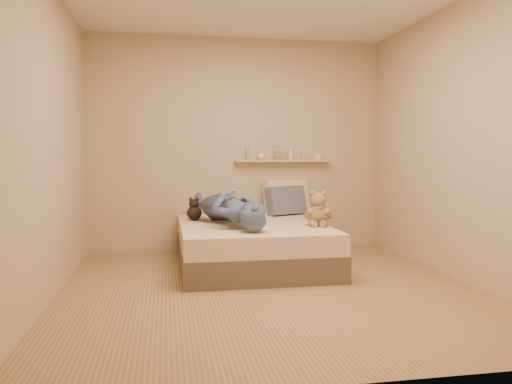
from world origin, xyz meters
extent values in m
plane|color=#A07F53|center=(0.00, 0.00, 0.00)|extent=(3.80, 3.80, 0.00)
plane|color=tan|center=(0.00, 1.90, 1.30)|extent=(3.60, 0.00, 3.60)
plane|color=tan|center=(0.00, -1.90, 1.30)|extent=(3.60, 0.00, 3.60)
plane|color=tan|center=(-1.80, 0.00, 1.30)|extent=(0.00, 3.80, 3.80)
plane|color=tan|center=(1.80, 0.00, 1.30)|extent=(0.00, 3.80, 3.80)
cube|color=brown|center=(0.00, 0.93, 0.12)|extent=(1.50, 1.90, 0.25)
cube|color=beige|center=(0.00, 0.93, 0.35)|extent=(1.48, 1.88, 0.20)
cube|color=silver|center=(-0.03, 0.35, 0.59)|extent=(0.17, 0.11, 0.05)
cube|color=black|center=(-0.04, 0.35, 0.60)|extent=(0.09, 0.06, 0.03)
sphere|color=#8F694E|center=(0.64, 0.64, 0.56)|extent=(0.22, 0.22, 0.22)
sphere|color=#A37759|center=(0.64, 0.63, 0.71)|extent=(0.16, 0.16, 0.16)
sphere|color=#8B644C|center=(0.58, 0.64, 0.78)|extent=(0.06, 0.06, 0.06)
sphere|color=#987853|center=(0.69, 0.61, 0.78)|extent=(0.06, 0.06, 0.06)
sphere|color=#826047|center=(0.62, 0.56, 0.69)|extent=(0.07, 0.07, 0.07)
cylinder|color=#9D6D54|center=(0.54, 0.64, 0.57)|extent=(0.07, 0.15, 0.12)
cylinder|color=#91784D|center=(0.73, 0.59, 0.57)|extent=(0.13, 0.15, 0.12)
cylinder|color=#AA745B|center=(0.57, 0.56, 0.48)|extent=(0.07, 0.15, 0.07)
cylinder|color=#946D4F|center=(0.67, 0.54, 0.48)|extent=(0.13, 0.16, 0.07)
cylinder|color=beige|center=(0.64, 0.63, 0.64)|extent=(0.14, 0.14, 0.02)
sphere|color=black|center=(-0.58, 1.28, 0.53)|extent=(0.16, 0.16, 0.16)
sphere|color=black|center=(-0.58, 1.27, 0.64)|extent=(0.11, 0.11, 0.11)
sphere|color=black|center=(-0.61, 1.29, 0.68)|extent=(0.04, 0.04, 0.04)
sphere|color=black|center=(-0.55, 1.26, 0.68)|extent=(0.04, 0.04, 0.04)
cube|color=beige|center=(0.58, 1.76, 0.65)|extent=(0.60, 0.39, 0.43)
cube|color=slate|center=(0.54, 1.62, 0.62)|extent=(0.54, 0.40, 0.36)
imported|color=#46556E|center=(-0.23, 0.90, 0.63)|extent=(0.85, 1.58, 0.36)
cube|color=tan|center=(0.55, 1.84, 1.10)|extent=(1.20, 0.12, 0.03)
cylinder|color=silver|center=(0.11, 1.84, 1.20)|extent=(0.03, 0.03, 0.18)
imported|color=silver|center=(0.28, 1.84, 1.18)|extent=(0.13, 0.13, 0.12)
imported|color=silver|center=(0.49, 1.84, 1.20)|extent=(0.10, 0.10, 0.17)
imported|color=silver|center=(0.66, 1.84, 1.20)|extent=(0.09, 0.09, 0.17)
cylinder|color=#BFB5A4|center=(0.82, 1.84, 1.14)|extent=(0.07, 0.07, 0.05)
cylinder|color=silver|center=(1.01, 1.84, 1.15)|extent=(0.10, 0.10, 0.07)
camera|label=1|loc=(-0.88, -4.21, 1.15)|focal=35.00mm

